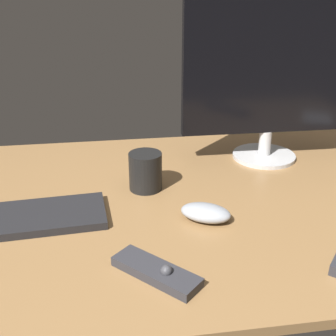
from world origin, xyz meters
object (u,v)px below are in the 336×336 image
object	(u,v)px
computer_mouse	(206,213)
media_remote	(157,272)
keyboard	(6,220)
coffee_mug	(145,171)
monitor	(272,73)

from	to	relation	value
computer_mouse	media_remote	size ratio (longest dim) A/B	0.70
keyboard	computer_mouse	bearing A→B (deg)	-10.31
coffee_mug	computer_mouse	bearing A→B (deg)	-56.41
keyboard	computer_mouse	xyz separation A→B (cm)	(42.16, -4.64, 0.89)
monitor	computer_mouse	size ratio (longest dim) A/B	4.41
media_remote	coffee_mug	size ratio (longest dim) A/B	1.69
computer_mouse	media_remote	bearing A→B (deg)	-98.08
computer_mouse	media_remote	distance (cm)	21.63
monitor	media_remote	world-z (taller)	monitor
keyboard	coffee_mug	xyz separation A→B (cm)	(30.98, 12.18, 3.80)
media_remote	coffee_mug	xyz separation A→B (cm)	(1.62, 34.25, 3.71)
monitor	media_remote	xyz separation A→B (cm)	(-37.22, -48.89, -23.44)
monitor	keyboard	size ratio (longest dim) A/B	1.15
monitor	coffee_mug	xyz separation A→B (cm)	(-35.60, -14.64, -19.73)
keyboard	media_remote	xyz separation A→B (cm)	(29.36, -22.07, 0.09)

